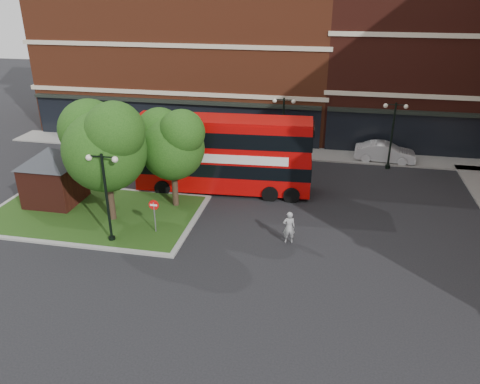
% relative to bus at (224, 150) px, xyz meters
% --- Properties ---
extents(ground, '(120.00, 120.00, 0.00)m').
position_rel_bus_xyz_m(ground, '(1.16, -8.14, -2.85)').
color(ground, black).
rests_on(ground, ground).
extents(pavement_far, '(44.00, 3.00, 0.12)m').
position_rel_bus_xyz_m(pavement_far, '(1.16, 8.36, -2.79)').
color(pavement_far, slate).
rests_on(pavement_far, ground).
extents(terrace_far_left, '(26.00, 12.00, 14.00)m').
position_rel_bus_xyz_m(terrace_far_left, '(-6.84, 15.86, 4.15)').
color(terrace_far_left, brown).
rests_on(terrace_far_left, ground).
extents(terrace_far_right, '(18.00, 12.00, 16.00)m').
position_rel_bus_xyz_m(terrace_far_right, '(15.16, 15.86, 5.15)').
color(terrace_far_right, '#471911').
rests_on(terrace_far_right, ground).
extents(traffic_island, '(12.60, 7.60, 0.15)m').
position_rel_bus_xyz_m(traffic_island, '(-6.84, -5.14, -2.79)').
color(traffic_island, gray).
rests_on(traffic_island, ground).
extents(kiosk, '(6.51, 6.51, 3.60)m').
position_rel_bus_xyz_m(kiosk, '(-9.84, -4.14, -0.54)').
color(kiosk, '#471911').
rests_on(kiosk, traffic_island).
extents(tree_island_west, '(5.40, 4.71, 7.21)m').
position_rel_bus_xyz_m(tree_island_west, '(-5.44, -5.57, 1.94)').
color(tree_island_west, '#2D2116').
rests_on(tree_island_west, ground).
extents(tree_island_east, '(4.46, 3.90, 6.29)m').
position_rel_bus_xyz_m(tree_island_east, '(-2.42, -3.08, 1.39)').
color(tree_island_east, '#2D2116').
rests_on(tree_island_east, ground).
extents(lamp_island, '(1.72, 0.36, 5.00)m').
position_rel_bus_xyz_m(lamp_island, '(-4.34, -7.94, -0.03)').
color(lamp_island, black).
rests_on(lamp_island, ground).
extents(lamp_far_left, '(1.72, 0.36, 5.00)m').
position_rel_bus_xyz_m(lamp_far_left, '(3.16, 6.36, -0.03)').
color(lamp_far_left, black).
rests_on(lamp_far_left, ground).
extents(lamp_far_right, '(1.72, 0.36, 5.00)m').
position_rel_bus_xyz_m(lamp_far_right, '(11.16, 6.36, -0.03)').
color(lamp_far_right, black).
rests_on(lamp_far_right, ground).
extents(bus, '(11.53, 3.28, 4.35)m').
position_rel_bus_xyz_m(bus, '(0.00, 0.00, 0.00)').
color(bus, '#B20707').
rests_on(bus, ground).
extents(woman, '(0.75, 0.58, 1.81)m').
position_rel_bus_xyz_m(woman, '(4.96, -6.14, -1.95)').
color(woman, gray).
rests_on(woman, ground).
extents(car_silver, '(3.99, 2.03, 1.30)m').
position_rel_bus_xyz_m(car_silver, '(-5.55, 7.86, -2.20)').
color(car_silver, '#9DA0A4').
rests_on(car_silver, ground).
extents(car_white, '(4.71, 1.97, 1.51)m').
position_rel_bus_xyz_m(car_white, '(11.01, 7.86, -2.10)').
color(car_white, silver).
rests_on(car_white, ground).
extents(no_entry_sign, '(0.57, 0.07, 2.05)m').
position_rel_bus_xyz_m(no_entry_sign, '(-2.34, -6.64, -1.39)').
color(no_entry_sign, slate).
rests_on(no_entry_sign, ground).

